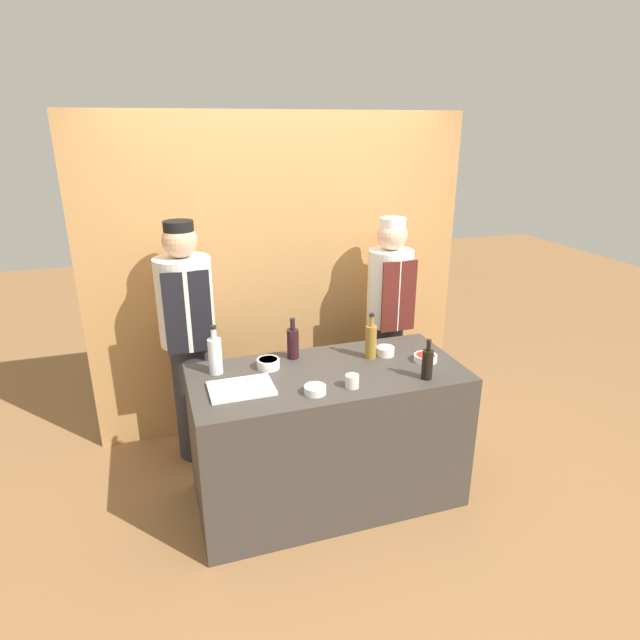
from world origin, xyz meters
TOP-DOWN VIEW (x-y plane):
  - ground_plane at (0.00, 0.00)m, footprint 14.00×14.00m
  - cabinet_wall at (0.00, 1.14)m, footprint 2.89×0.18m
  - counter at (0.00, 0.00)m, footprint 1.65×0.77m
  - sauce_bowl_red at (0.64, -0.04)m, footprint 0.15×0.15m
  - sauce_bowl_orange at (-0.16, -0.24)m, footprint 0.12×0.12m
  - sauce_bowl_brown at (0.43, 0.12)m, footprint 0.11×0.11m
  - sauce_bowl_purple at (-0.33, 0.16)m, footprint 0.14×0.14m
  - cutting_board at (-0.54, -0.07)m, footprint 0.36×0.26m
  - bottle_wine at (-0.14, 0.27)m, footprint 0.08×0.08m
  - bottle_soy at (0.52, -0.26)m, footprint 0.07×0.07m
  - bottle_clear at (-0.64, 0.20)m, footprint 0.08×0.08m
  - bottle_vinegar at (0.33, 0.11)m, footprint 0.07×0.07m
  - cup_cream at (0.07, -0.23)m, footprint 0.08×0.08m
  - chef_left at (-0.75, 0.76)m, footprint 0.38×0.38m
  - chef_right at (0.75, 0.76)m, footprint 0.34×0.34m

SIDE VIEW (x-z plane):
  - ground_plane at x=0.00m, z-range 0.00..0.00m
  - counter at x=0.00m, z-range 0.00..0.90m
  - cutting_board at x=-0.54m, z-range 0.90..0.92m
  - chef_right at x=0.75m, z-range 0.08..1.75m
  - sauce_bowl_red at x=0.64m, z-range 0.90..0.94m
  - sauce_bowl_orange at x=-0.16m, z-range 0.90..0.95m
  - sauce_bowl_brown at x=0.43m, z-range 0.90..0.96m
  - sauce_bowl_purple at x=-0.33m, z-range 0.90..0.96m
  - cup_cream at x=0.07m, z-range 0.90..0.97m
  - chef_left at x=-0.75m, z-range 0.07..1.80m
  - bottle_soy at x=0.52m, z-range 0.87..1.12m
  - bottle_wine at x=-0.14m, z-range 0.87..1.14m
  - bottle_vinegar at x=0.33m, z-range 0.87..1.17m
  - bottle_clear at x=-0.64m, z-range 0.87..1.17m
  - cabinet_wall at x=0.00m, z-range 0.00..2.40m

